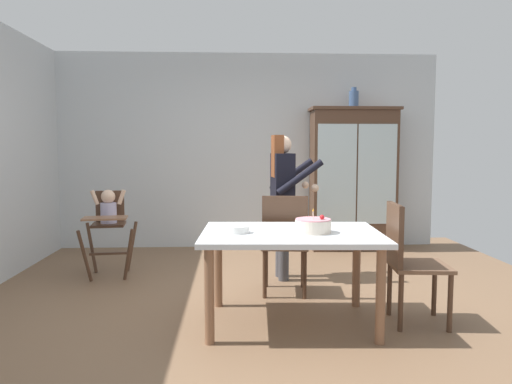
# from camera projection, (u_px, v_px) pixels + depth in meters

# --- Properties ---
(ground_plane) EXTENTS (6.24, 6.24, 0.00)m
(ground_plane) POSITION_uv_depth(u_px,v_px,m) (257.00, 305.00, 4.30)
(ground_plane) COLOR brown
(wall_back) EXTENTS (5.32, 0.06, 2.70)m
(wall_back) POSITION_uv_depth(u_px,v_px,m) (247.00, 151.00, 6.79)
(wall_back) COLOR silver
(wall_back) RESTS_ON ground_plane
(china_cabinet) EXTENTS (1.20, 0.48, 1.94)m
(china_cabinet) POSITION_uv_depth(u_px,v_px,m) (353.00, 179.00, 6.64)
(china_cabinet) COLOR #4C3323
(china_cabinet) RESTS_ON ground_plane
(ceramic_vase) EXTENTS (0.13, 0.13, 0.27)m
(ceramic_vase) POSITION_uv_depth(u_px,v_px,m) (354.00, 99.00, 6.54)
(ceramic_vase) COLOR #3D567F
(ceramic_vase) RESTS_ON china_cabinet
(high_chair_with_toddler) EXTENTS (0.64, 0.73, 0.95)m
(high_chair_with_toddler) POSITION_uv_depth(u_px,v_px,m) (109.00, 217.00, 5.22)
(high_chair_with_toddler) COLOR #4C3323
(high_chair_with_toddler) RESTS_ON ground_plane
(adult_person) EXTENTS (0.53, 0.52, 1.53)m
(adult_person) POSITION_uv_depth(u_px,v_px,m) (283.00, 189.00, 5.11)
(adult_person) COLOR #47474C
(adult_person) RESTS_ON ground_plane
(dining_table) EXTENTS (1.44, 1.07, 0.74)m
(dining_table) POSITION_uv_depth(u_px,v_px,m) (291.00, 243.00, 3.81)
(dining_table) COLOR silver
(dining_table) RESTS_ON ground_plane
(birthday_cake) EXTENTS (0.28, 0.28, 0.19)m
(birthday_cake) POSITION_uv_depth(u_px,v_px,m) (313.00, 226.00, 3.76)
(birthday_cake) COLOR beige
(birthday_cake) RESTS_ON dining_table
(serving_bowl) EXTENTS (0.18, 0.18, 0.05)m
(serving_bowl) POSITION_uv_depth(u_px,v_px,m) (238.00, 229.00, 3.75)
(serving_bowl) COLOR silver
(serving_bowl) RESTS_ON dining_table
(dining_chair_far_side) EXTENTS (0.48, 0.48, 0.96)m
(dining_chair_far_side) POSITION_uv_depth(u_px,v_px,m) (285.00, 238.00, 4.54)
(dining_chair_far_side) COLOR #4C3323
(dining_chair_far_side) RESTS_ON ground_plane
(dining_chair_right_end) EXTENTS (0.48, 0.48, 0.96)m
(dining_chair_right_end) POSITION_uv_depth(u_px,v_px,m) (407.00, 255.00, 3.83)
(dining_chair_right_end) COLOR #4C3323
(dining_chair_right_end) RESTS_ON ground_plane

